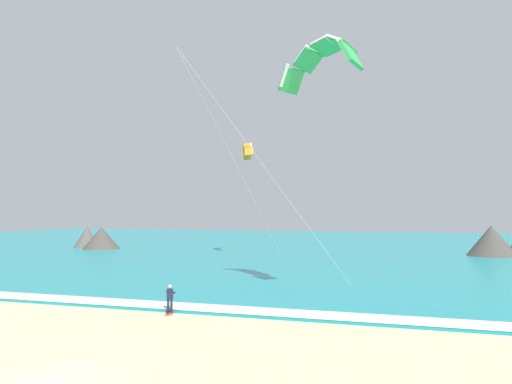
# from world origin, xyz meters

# --- Properties ---
(sea) EXTENTS (200.00, 120.00, 0.20)m
(sea) POSITION_xyz_m (0.00, 72.42, 0.10)
(sea) COLOR teal
(sea) RESTS_ON ground
(surf_foam) EXTENTS (200.00, 2.06, 0.04)m
(surf_foam) POSITION_xyz_m (0.00, 13.42, 0.22)
(surf_foam) COLOR white
(surf_foam) RESTS_ON sea
(surfboard) EXTENTS (0.76, 1.46, 0.09)m
(surfboard) POSITION_xyz_m (-1.48, 12.20, 0.03)
(surfboard) COLOR #E04C38
(surfboard) RESTS_ON ground
(kitesurfer) EXTENTS (0.60, 0.60, 1.69)m
(kitesurfer) POSITION_xyz_m (-1.49, 12.21, 0.94)
(kitesurfer) COLOR #191E38
(kitesurfer) RESTS_ON ground
(kite_primary) EXTENTS (10.70, 10.63, 16.89)m
(kite_primary) POSITION_xyz_m (6.13, 20.11, 16.77)
(kite_primary) COLOR green
(kite_distant) EXTENTS (2.95, 5.62, 2.01)m
(kite_distant) POSITION_xyz_m (-8.81, 48.73, 14.37)
(kite_distant) COLOR orange
(headland_right) EXTENTS (11.35, 9.20, 4.19)m
(headland_right) POSITION_xyz_m (23.99, 57.74, 1.58)
(headland_right) COLOR #47423D
(headland_right) RESTS_ON ground
(headland_left) EXTENTS (9.63, 7.66, 3.57)m
(headland_left) POSITION_xyz_m (-35.54, 53.17, 1.78)
(headland_left) COLOR #47423D
(headland_left) RESTS_ON ground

